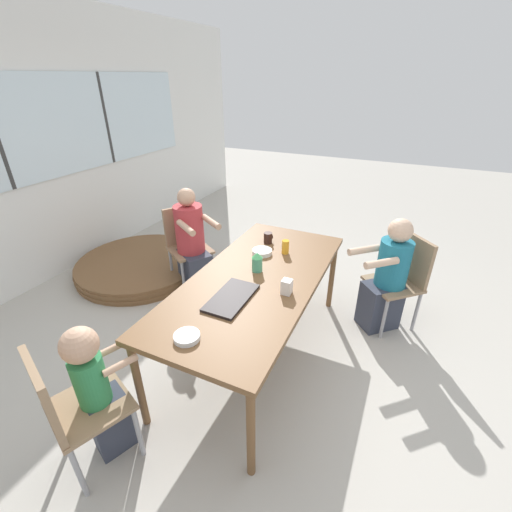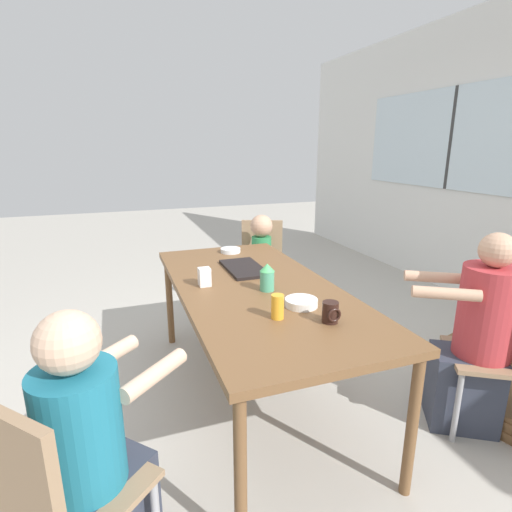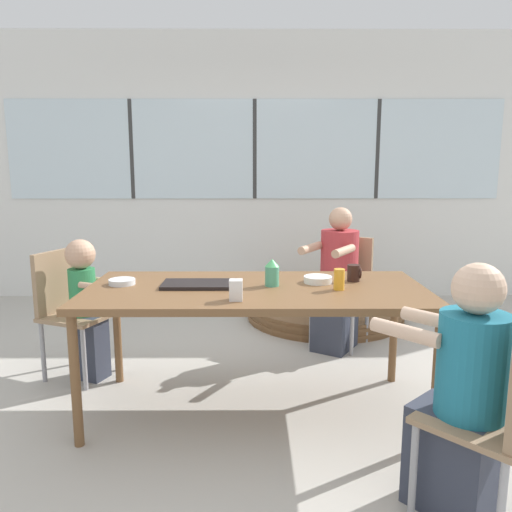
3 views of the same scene
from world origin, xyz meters
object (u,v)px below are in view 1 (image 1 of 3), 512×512
Objects in this scene: bowl_white_shallow at (262,252)px; bowl_cereal at (187,337)px; person_man_blue_shirt at (387,280)px; coffee_mug at (268,238)px; person_woman_green_shirt at (192,246)px; chair_for_woman_green_shirt at (186,240)px; juice_glass at (285,247)px; sippy_cup at (257,262)px; chair_for_toddler at (69,405)px; milk_carton_small at (287,287)px; person_toddler at (98,392)px; folded_table_stack at (141,265)px; chair_for_man_blue_shirt at (403,274)px.

bowl_cereal is at bearing -178.08° from bowl_white_shallow.
bowl_white_shallow is (-0.46, 1.00, 0.27)m from person_man_blue_shirt.
person_woman_green_shirt is at bearing 86.63° from coffee_mug.
chair_for_woman_green_shirt reaches higher than juice_glass.
sippy_cup is (-0.55, -0.99, 0.32)m from person_woman_green_shirt.
person_woman_green_shirt is 1.05× the size of person_man_blue_shirt.
chair_for_toddler is 0.82× the size of person_man_blue_shirt.
bowl_white_shallow is at bearing 105.28° from person_woman_green_shirt.
milk_carton_small is (-0.69, -0.43, 0.00)m from coffee_mug.
milk_carton_small is 0.61m from bowl_white_shallow.
milk_carton_small reaches higher than bowl_cereal.
bowl_white_shallow is (-0.36, -1.05, 0.25)m from chair_for_woman_green_shirt.
person_woman_green_shirt reaches higher than person_toddler.
person_man_blue_shirt reaches higher than person_toddler.
chair_for_woman_green_shirt is at bearing 49.94° from person_man_blue_shirt.
person_woman_green_shirt is (1.91, 0.51, -0.01)m from chair_for_toddler.
bowl_cereal reaches higher than folded_table_stack.
person_woman_green_shirt is 9.46× the size of juice_glass.
person_man_blue_shirt is 0.96m from juice_glass.
sippy_cup is 0.11× the size of folded_table_stack.
chair_for_man_blue_shirt is 1.24m from coffee_mug.
person_woman_green_shirt is 1.86m from person_toddler.
folded_table_stack is at bearing -59.82° from person_woman_green_shirt.
bowl_cereal is at bearing 173.86° from juice_glass.
person_toddler reaches higher than chair_for_toddler.
chair_for_toddler is at bearing 166.12° from bowl_white_shallow.
chair_for_toddler is 1.48m from sippy_cup.
sippy_cup is 1.34× the size of juice_glass.
chair_for_woman_green_shirt is 1.00× the size of chair_for_toddler.
chair_for_toddler is at bearing 49.85° from chair_for_woman_green_shirt.
folded_table_stack is (1.93, 1.29, -0.44)m from chair_for_toddler.
bowl_cereal is (-1.41, -0.95, 0.25)m from person_woman_green_shirt.
bowl_white_shallow is at bearing 71.72° from person_man_blue_shirt.
person_woman_green_shirt is at bearing -91.64° from folded_table_stack.
juice_glass is at bearing -61.02° from bowl_white_shallow.
juice_glass is 0.71× the size of bowl_white_shallow.
folded_table_stack is at bearing -52.49° from chair_for_woman_green_shirt.
chair_for_toddler is at bearing -146.18° from folded_table_stack.
person_toddler is at bearing 161.94° from juice_glass.
chair_for_man_blue_shirt is 5.16× the size of bowl_white_shallow.
folded_table_stack is (1.44, 1.74, -0.68)m from bowl_cereal.
milk_carton_small is (-0.83, -1.45, 0.28)m from chair_for_woman_green_shirt.
folded_table_stack is (0.57, 1.78, -0.74)m from sippy_cup.
coffee_mug is 1.81m from folded_table_stack.
person_woman_green_shirt reaches higher than juice_glass.
chair_for_man_blue_shirt is 2.53m from person_toddler.
juice_glass is 1.25m from bowl_cereal.
juice_glass is at bearing -6.14° from bowl_cereal.
chair_for_woman_green_shirt is 0.77× the size of person_woman_green_shirt.
bowl_white_shallow is 1.85m from folded_table_stack.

